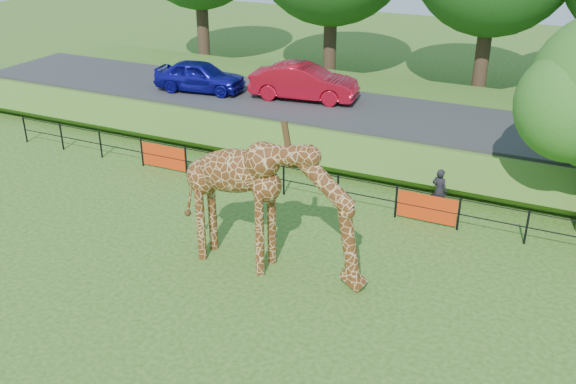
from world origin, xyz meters
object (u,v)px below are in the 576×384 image
at_px(car_blue, 200,76).
at_px(car_red, 304,82).
at_px(giraffe, 271,207).
at_px(visitor, 439,191).

height_order(car_blue, car_red, car_red).
xyz_separation_m(giraffe, visitor, (3.32, 5.52, -1.19)).
xyz_separation_m(giraffe, car_blue, (-8.60, 10.00, 0.16)).
relative_size(car_red, visitor, 3.03).
bearing_deg(car_red, giraffe, -168.09).
distance_m(giraffe, car_blue, 13.19).
relative_size(giraffe, visitor, 3.60).
distance_m(car_blue, visitor, 12.81).
distance_m(giraffe, visitor, 6.55).
bearing_deg(car_red, car_blue, 92.54).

